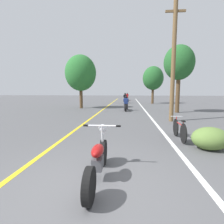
# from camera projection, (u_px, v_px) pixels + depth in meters

# --- Properties ---
(ground_plane) EXTENTS (120.00, 120.00, 0.00)m
(ground_plane) POSITION_uv_depth(u_px,v_px,m) (88.00, 187.00, 3.29)
(ground_plane) COLOR #515154
(lane_stripe_center) EXTENTS (0.14, 48.00, 0.01)m
(lane_stripe_center) POSITION_uv_depth(u_px,v_px,m) (101.00, 111.00, 15.60)
(lane_stripe_center) COLOR yellow
(lane_stripe_center) RESTS_ON ground
(lane_stripe_edge) EXTENTS (0.14, 48.00, 0.01)m
(lane_stripe_edge) POSITION_uv_depth(u_px,v_px,m) (146.00, 111.00, 15.22)
(lane_stripe_edge) COLOR white
(lane_stripe_edge) RESTS_ON ground
(utility_pole) EXTENTS (1.10, 0.24, 6.76)m
(utility_pole) POSITION_uv_depth(u_px,v_px,m) (173.00, 61.00, 9.94)
(utility_pole) COLOR brown
(utility_pole) RESTS_ON ground
(roadside_tree_right_near) EXTENTS (2.40, 2.16, 5.41)m
(roadside_tree_right_near) POSITION_uv_depth(u_px,v_px,m) (179.00, 63.00, 13.92)
(roadside_tree_right_near) COLOR #513A23
(roadside_tree_right_near) RESTS_ON ground
(roadside_tree_right_far) EXTENTS (2.78, 2.51, 5.08)m
(roadside_tree_right_far) POSITION_uv_depth(u_px,v_px,m) (153.00, 78.00, 23.74)
(roadside_tree_right_far) COLOR #513A23
(roadside_tree_right_far) RESTS_ON ground
(roadside_tree_left) EXTENTS (3.12, 2.81, 5.35)m
(roadside_tree_left) POSITION_uv_depth(u_px,v_px,m) (81.00, 73.00, 17.53)
(roadside_tree_left) COLOR #513A23
(roadside_tree_left) RESTS_ON ground
(roadside_bush) EXTENTS (1.10, 0.88, 0.70)m
(roadside_bush) POSITION_uv_depth(u_px,v_px,m) (210.00, 138.00, 5.34)
(roadside_bush) COLOR #5B7A38
(roadside_bush) RESTS_ON ground
(motorcycle_foreground) EXTENTS (0.87, 2.15, 1.02)m
(motorcycle_foreground) POSITION_uv_depth(u_px,v_px,m) (98.00, 159.00, 3.56)
(motorcycle_foreground) COLOR black
(motorcycle_foreground) RESTS_ON ground
(motorcycle_rider_lead) EXTENTS (0.50, 2.06, 1.32)m
(motorcycle_rider_lead) POSITION_uv_depth(u_px,v_px,m) (126.00, 105.00, 15.74)
(motorcycle_rider_lead) COLOR black
(motorcycle_rider_lead) RESTS_ON ground
(motorcycle_rider_mid) EXTENTS (0.50, 2.16, 1.46)m
(motorcycle_rider_mid) POSITION_uv_depth(u_px,v_px,m) (125.00, 99.00, 25.18)
(motorcycle_rider_mid) COLOR black
(motorcycle_rider_mid) RESTS_ON ground
(motorcycle_rider_far) EXTENTS (0.50, 2.16, 1.39)m
(motorcycle_rider_far) POSITION_uv_depth(u_px,v_px,m) (127.00, 97.00, 32.25)
(motorcycle_rider_far) COLOR black
(motorcycle_rider_far) RESTS_ON ground
(bicycle_parked) EXTENTS (0.44, 1.69, 0.81)m
(bicycle_parked) POSITION_uv_depth(u_px,v_px,m) (179.00, 130.00, 6.46)
(bicycle_parked) COLOR black
(bicycle_parked) RESTS_ON ground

